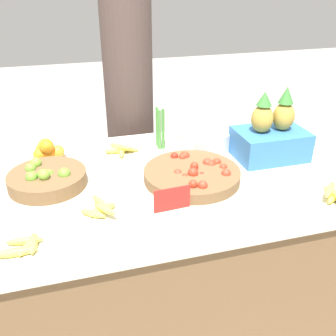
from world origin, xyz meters
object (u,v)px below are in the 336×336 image
object	(u,v)px
vendor_person	(129,105)
tomato_basket	(193,174)
metal_bowl	(205,136)
price_sign	(172,199)
produce_crate	(271,137)
lime_bowl	(47,179)

from	to	relation	value
vendor_person	tomato_basket	bearing A→B (deg)	-82.42
metal_bowl	vendor_person	world-z (taller)	vendor_person
tomato_basket	price_sign	xyz separation A→B (m)	(-0.16, -0.22, 0.02)
metal_bowl	tomato_basket	bearing A→B (deg)	-118.42
tomato_basket	metal_bowl	size ratio (longest dim) A/B	1.41
metal_bowl	produce_crate	xyz separation A→B (m)	(0.26, -0.24, 0.06)
price_sign	vendor_person	distance (m)	1.12
price_sign	vendor_person	xyz separation A→B (m)	(0.04, 1.12, 0.03)
lime_bowl	vendor_person	size ratio (longest dim) A/B	0.20
tomato_basket	metal_bowl	distance (m)	0.41
lime_bowl	produce_crate	size ratio (longest dim) A/B	0.94
produce_crate	vendor_person	xyz separation A→B (m)	(-0.57, 0.78, -0.03)
lime_bowl	tomato_basket	distance (m)	0.66
metal_bowl	vendor_person	bearing A→B (deg)	120.01
price_sign	vendor_person	size ratio (longest dim) A/B	0.09
price_sign	produce_crate	size ratio (longest dim) A/B	0.42
price_sign	tomato_basket	bearing A→B (deg)	49.12
lime_bowl	price_sign	distance (m)	0.59
lime_bowl	vendor_person	xyz separation A→B (m)	(0.52, 0.78, 0.04)
produce_crate	metal_bowl	bearing A→B (deg)	137.87
metal_bowl	price_sign	distance (m)	0.68
metal_bowl	price_sign	xyz separation A→B (m)	(-0.36, -0.57, 0.00)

